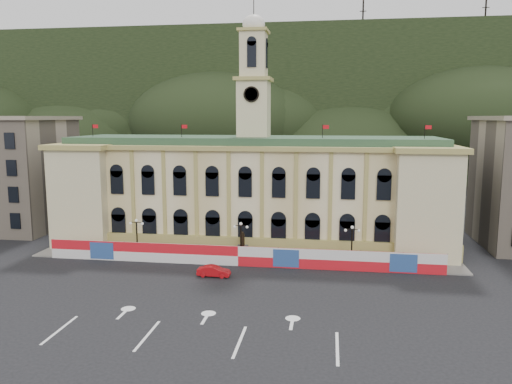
# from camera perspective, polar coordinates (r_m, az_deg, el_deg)

# --- Properties ---
(ground) EXTENTS (260.00, 260.00, 0.00)m
(ground) POSITION_cam_1_polar(r_m,az_deg,el_deg) (49.30, -5.31, -13.43)
(ground) COLOR black
(ground) RESTS_ON ground
(lane_markings) EXTENTS (26.00, 10.00, 0.02)m
(lane_markings) POSITION_cam_1_polar(r_m,az_deg,el_deg) (44.85, -6.88, -15.76)
(lane_markings) COLOR white
(lane_markings) RESTS_ON ground
(hill_ridge) EXTENTS (230.00, 80.00, 64.00)m
(hill_ridge) POSITION_cam_1_polar(r_m,az_deg,el_deg) (166.73, 4.71, 8.88)
(hill_ridge) COLOR black
(hill_ridge) RESTS_ON ground
(city_hall) EXTENTS (56.20, 17.60, 37.10)m
(city_hall) POSITION_cam_1_polar(r_m,az_deg,el_deg) (73.61, -0.29, 0.29)
(city_hall) COLOR beige
(city_hall) RESTS_ON ground
(side_building_left) EXTENTS (21.00, 17.00, 18.60)m
(side_building_left) POSITION_cam_1_polar(r_m,az_deg,el_deg) (93.15, -27.11, 2.00)
(side_building_left) COLOR tan
(side_building_left) RESTS_ON ground
(hoarding_fence) EXTENTS (50.00, 0.44, 2.50)m
(hoarding_fence) POSITION_cam_1_polar(r_m,az_deg,el_deg) (62.84, -1.99, -7.32)
(hoarding_fence) COLOR red
(hoarding_fence) RESTS_ON ground
(pavement) EXTENTS (56.00, 5.50, 0.16)m
(pavement) POSITION_cam_1_polar(r_m,az_deg,el_deg) (65.71, -1.61, -7.67)
(pavement) COLOR slate
(pavement) RESTS_ON ground
(statue) EXTENTS (1.40, 1.40, 3.72)m
(statue) POSITION_cam_1_polar(r_m,az_deg,el_deg) (65.65, -1.57, -6.68)
(statue) COLOR #595651
(statue) RESTS_ON ground
(lamp_left) EXTENTS (1.96, 0.44, 5.15)m
(lamp_left) POSITION_cam_1_polar(r_m,az_deg,el_deg) (68.05, -13.46, -4.73)
(lamp_left) COLOR black
(lamp_left) RESTS_ON ground
(lamp_center) EXTENTS (1.96, 0.44, 5.15)m
(lamp_center) POSITION_cam_1_polar(r_m,az_deg,el_deg) (64.22, -1.73, -5.29)
(lamp_center) COLOR black
(lamp_center) RESTS_ON ground
(lamp_right) EXTENTS (1.96, 0.44, 5.15)m
(lamp_right) POSITION_cam_1_polar(r_m,az_deg,el_deg) (63.32, 10.90, -5.64)
(lamp_right) COLOR black
(lamp_right) RESTS_ON ground
(red_sedan) EXTENTS (1.54, 3.94, 1.28)m
(red_sedan) POSITION_cam_1_polar(r_m,az_deg,el_deg) (59.08, -4.84, -9.00)
(red_sedan) COLOR #B10C12
(red_sedan) RESTS_ON ground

